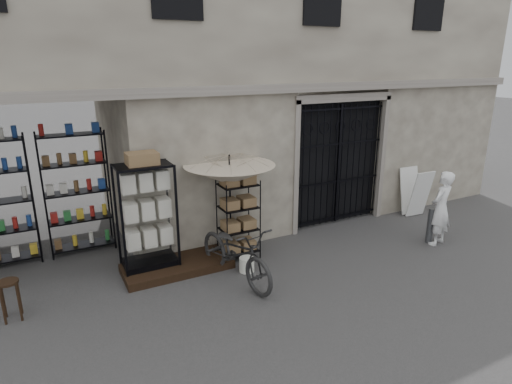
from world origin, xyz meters
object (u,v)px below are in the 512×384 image
display_cabinet (147,221)px  wire_rack (238,220)px  wooden_stool (11,299)px  shopkeeper (436,243)px  easel_sign (415,192)px  bicycle (236,279)px  white_bucket (247,264)px  steel_bollard (430,226)px  market_umbrella (230,169)px

display_cabinet → wire_rack: (1.73, -0.20, -0.22)m
wooden_stool → shopkeeper: bearing=-7.4°
shopkeeper → easel_sign: easel_sign is taller
wire_rack → shopkeeper: (4.06, -1.40, -0.79)m
wire_rack → bicycle: bearing=-142.2°
wire_rack → white_bucket: wire_rack is taller
shopkeeper → steel_bollard: bearing=-70.1°
shopkeeper → easel_sign: 1.88m
bicycle → steel_bollard: size_ratio=2.67×
market_umbrella → wooden_stool: 4.17m
steel_bollard → shopkeeper: steel_bollard is taller
easel_sign → steel_bollard: bearing=-122.6°
white_bucket → bicycle: size_ratio=0.14×
bicycle → easel_sign: size_ratio=1.74×
market_umbrella → bicycle: 2.07m
display_cabinet → wooden_stool: bearing=173.4°
easel_sign → shopkeeper: bearing=-117.7°
wire_rack → wooden_stool: wire_rack is taller
steel_bollard → bicycle: bearing=174.3°
market_umbrella → steel_bollard: (4.07, -1.41, -1.42)m
shopkeeper → easel_sign: bearing=-137.0°
steel_bollard → shopkeeper: 0.42m
display_cabinet → steel_bollard: size_ratio=2.69×
wooden_stool → bicycle: bearing=-7.6°
wooden_stool → display_cabinet: bearing=13.8°
market_umbrella → shopkeeper: size_ratio=1.56×
market_umbrella → easel_sign: 5.23m
wooden_stool → easel_sign: easel_sign is taller
bicycle → shopkeeper: size_ratio=1.28×
display_cabinet → market_umbrella: bearing=-22.6°
wire_rack → steel_bollard: 4.18m
display_cabinet → wire_rack: bearing=-27.0°
wire_rack → wooden_stool: 4.02m
display_cabinet → white_bucket: display_cabinet is taller
wire_rack → easel_sign: size_ratio=1.37×
wire_rack → steel_bollard: size_ratio=2.10×
wire_rack → market_umbrella: size_ratio=0.64×
steel_bollard → shopkeeper: bearing=-54.3°
bicycle → market_umbrella: bearing=60.4°
display_cabinet → white_bucket: bearing=-47.8°
market_umbrella → steel_bollard: size_ratio=3.26×
white_bucket → wooden_stool: size_ratio=0.44×
display_cabinet → wire_rack: 1.75m
wire_rack → steel_bollard: bearing=-41.5°
wire_rack → easel_sign: 4.98m
wire_rack → steel_bollard: wire_rack is taller
wooden_stool → steel_bollard: (7.95, -0.91, 0.05)m
bicycle → steel_bollard: 4.45m
wooden_stool → shopkeeper: 8.11m
steel_bollard → easel_sign: bearing=54.0°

